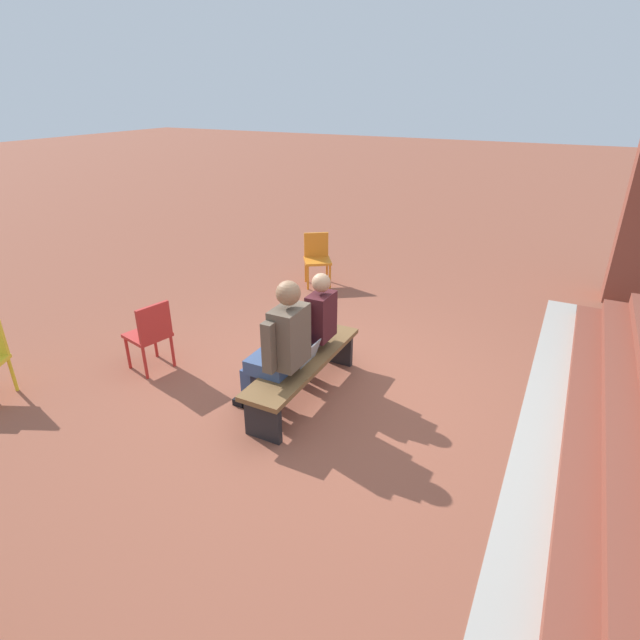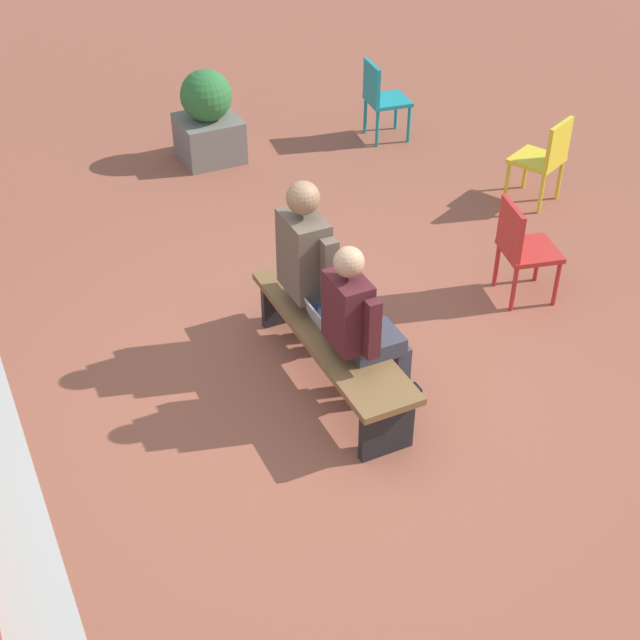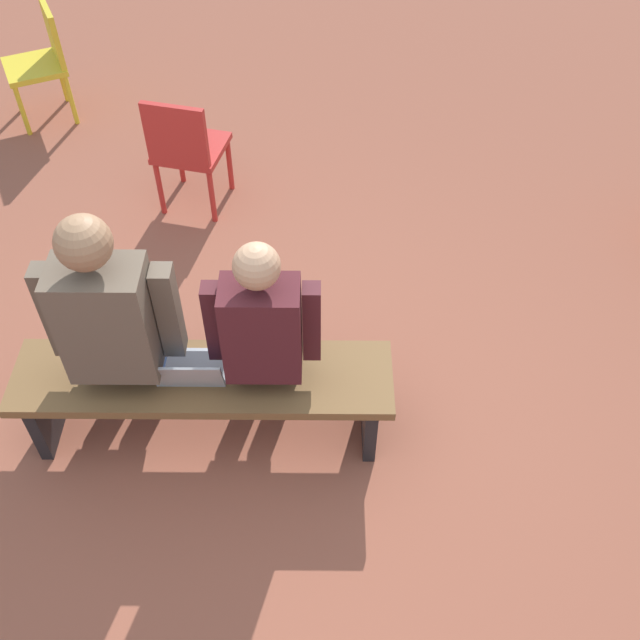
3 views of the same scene
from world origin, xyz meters
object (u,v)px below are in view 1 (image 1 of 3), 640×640
Objects in this scene: laptop at (303,356)px; bench at (304,367)px; person_student at (313,325)px; person_adult at (280,346)px; plastic_chair_foreground at (317,256)px; plastic_chair_far_left at (151,332)px.

bench is at bearing -163.99° from laptop.
person_student is 0.41m from laptop.
person_adult reaches higher than laptop.
person_student is 3.08m from plastic_chair_foreground.
person_student is at bearing -168.18° from bench.
plastic_chair_foreground is at bearing 173.74° from plastic_chair_far_left.
plastic_chair_foreground is (-3.36, 0.37, 0.00)m from plastic_chair_far_left.
person_adult is (0.66, -0.01, 0.06)m from person_student.
bench is at bearing 99.61° from plastic_chair_far_left.
laptop is (0.04, 0.01, 0.15)m from bench.
bench is 0.46m from person_student.
person_student is 0.90× the size of person_adult.
plastic_chair_foreground reaches higher than laptop.
person_student reaches higher than bench.
laptop is (0.35, 0.08, -0.19)m from person_student.
person_student is at bearing 26.61° from plastic_chair_foreground.
person_student is at bearing -167.67° from laptop.
bench is 2.14× the size of plastic_chair_far_left.
plastic_chair_far_left is at bearing -70.66° from person_student.
person_adult reaches higher than bench.
laptop is at bearing 164.74° from person_adult.
plastic_chair_far_left reaches higher than laptop.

